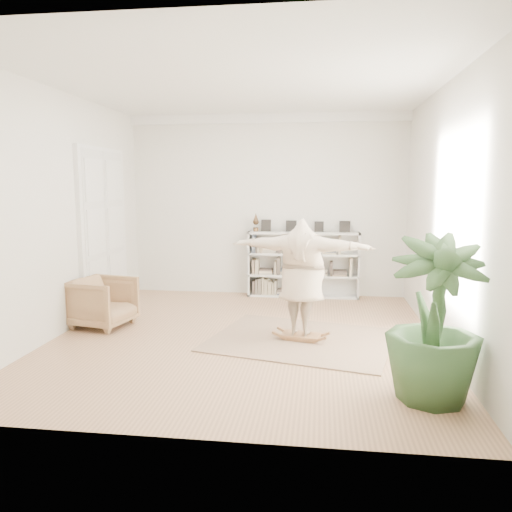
% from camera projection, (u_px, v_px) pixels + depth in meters
% --- Properties ---
extents(floor, '(6.00, 6.00, 0.00)m').
position_uv_depth(floor, '(245.00, 337.00, 7.34)').
color(floor, '#996F4F').
rests_on(floor, ground).
extents(room_shell, '(6.00, 6.00, 6.00)m').
position_uv_depth(room_shell, '(267.00, 118.00, 9.73)').
color(room_shell, silver).
rests_on(room_shell, floor).
extents(doors, '(0.09, 1.78, 2.92)m').
position_uv_depth(doors, '(104.00, 232.00, 8.77)').
color(doors, white).
rests_on(doors, floor).
extents(bookshelf, '(2.20, 0.35, 1.64)m').
position_uv_depth(bookshelf, '(303.00, 265.00, 9.92)').
color(bookshelf, silver).
rests_on(bookshelf, floor).
extents(armchair, '(1.01, 1.00, 0.78)m').
position_uv_depth(armchair, '(103.00, 302.00, 7.84)').
color(armchair, tan).
rests_on(armchair, floor).
extents(rug, '(2.89, 2.52, 0.02)m').
position_uv_depth(rug, '(301.00, 340.00, 7.18)').
color(rug, tan).
rests_on(rug, floor).
extents(rocker_board, '(0.60, 0.44, 0.12)m').
position_uv_depth(rocker_board, '(301.00, 336.00, 7.18)').
color(rocker_board, olive).
rests_on(rocker_board, rug).
extents(person, '(2.12, 1.01, 1.66)m').
position_uv_depth(person, '(302.00, 274.00, 7.05)').
color(person, beige).
rests_on(person, rocker_board).
extents(houseplant, '(1.00, 1.00, 1.73)m').
position_uv_depth(houseplant, '(434.00, 319.00, 5.09)').
color(houseplant, '#305229').
rests_on(houseplant, floor).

